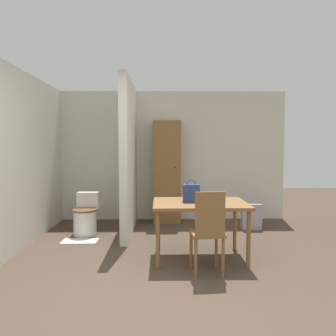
# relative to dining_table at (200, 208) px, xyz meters

# --- Properties ---
(ground_plane) EXTENTS (16.00, 16.00, 0.00)m
(ground_plane) POSITION_rel_dining_table_xyz_m (-0.50, -1.02, -0.66)
(ground_plane) COLOR #4C3D30
(wall_back) EXTENTS (4.84, 0.12, 2.50)m
(wall_back) POSITION_rel_dining_table_xyz_m (-0.50, 2.33, 0.59)
(wall_back) COLOR silver
(wall_back) RESTS_ON ground_plane
(wall_left) EXTENTS (0.12, 4.29, 2.50)m
(wall_left) POSITION_rel_dining_table_xyz_m (-2.48, 0.62, 0.59)
(wall_left) COLOR silver
(wall_left) RESTS_ON ground_plane
(partition_wall) EXTENTS (0.12, 1.77, 2.50)m
(partition_wall) POSITION_rel_dining_table_xyz_m (-1.03, 1.38, 0.59)
(partition_wall) COLOR silver
(partition_wall) RESTS_ON ground_plane
(dining_table) EXTENTS (1.19, 0.84, 0.73)m
(dining_table) POSITION_rel_dining_table_xyz_m (0.00, 0.00, 0.00)
(dining_table) COLOR brown
(dining_table) RESTS_ON ground_plane
(wooden_chair) EXTENTS (0.39, 0.39, 0.95)m
(wooden_chair) POSITION_rel_dining_table_xyz_m (0.03, -0.54, -0.14)
(wooden_chair) COLOR brown
(wooden_chair) RESTS_ON ground_plane
(toilet) EXTENTS (0.39, 0.54, 0.67)m
(toilet) POSITION_rel_dining_table_xyz_m (-1.73, 1.19, -0.37)
(toilet) COLOR white
(toilet) RESTS_ON ground_plane
(handbag) EXTENTS (0.21, 0.14, 0.29)m
(handbag) POSITION_rel_dining_table_xyz_m (-0.11, 0.02, 0.19)
(handbag) COLOR navy
(handbag) RESTS_ON dining_table
(wooden_cabinet) EXTENTS (0.51, 0.40, 1.91)m
(wooden_cabinet) POSITION_rel_dining_table_xyz_m (-0.38, 2.06, 0.30)
(wooden_cabinet) COLOR brown
(wooden_cabinet) RESTS_ON ground_plane
(bath_mat) EXTENTS (0.53, 0.28, 0.01)m
(bath_mat) POSITION_rel_dining_table_xyz_m (-1.73, 0.78, -0.65)
(bath_mat) COLOR silver
(bath_mat) RESTS_ON ground_plane
(space_heater) EXTENTS (0.33, 0.17, 0.44)m
(space_heater) POSITION_rel_dining_table_xyz_m (1.07, 1.46, -0.44)
(space_heater) COLOR #9E9EA3
(space_heater) RESTS_ON ground_plane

